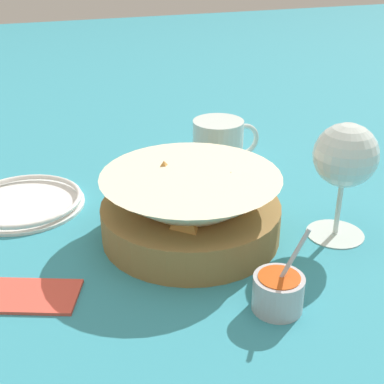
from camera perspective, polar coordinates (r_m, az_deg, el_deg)
ground_plane at (r=0.74m, az=-2.19°, el=-5.03°), size 4.00×4.00×0.00m
food_basket at (r=0.72m, az=-0.02°, el=-2.04°), size 0.24×0.24×0.10m
sauce_cup at (r=0.61m, az=9.18°, el=-10.38°), size 0.06×0.06×0.10m
wine_glass at (r=0.72m, az=16.02°, el=3.40°), size 0.08×0.08×0.16m
beer_mug at (r=0.94m, az=2.86°, el=4.96°), size 0.12×0.09×0.09m
side_plate at (r=0.86m, az=-17.49°, el=-1.01°), size 0.18×0.18×0.01m
napkin at (r=0.65m, az=-16.73°, el=-10.42°), size 0.12×0.10×0.01m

